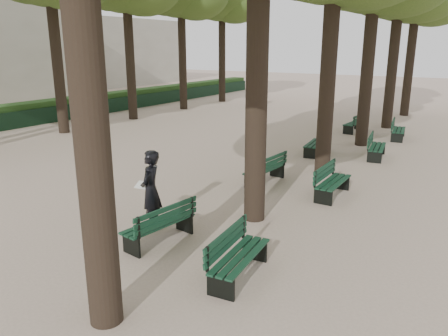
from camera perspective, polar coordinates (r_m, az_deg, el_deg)
The scene contains 15 objects.
ground at distance 9.77m, azimuth -12.58°, elevation -10.38°, with size 120.00×120.00×0.00m, color #C3A893.
bench_left_0 at distance 9.86m, azimuth -8.44°, elevation -8.15°, with size 0.81×1.86×0.92m.
bench_left_1 at distance 13.96m, azimuth 5.35°, elevation -0.84°, with size 0.71×1.84×0.92m.
bench_left_2 at distance 17.95m, azimuth 11.79°, elevation 2.63°, with size 0.78×1.85×0.92m.
bench_left_3 at distance 23.13m, azimuth 16.60°, elevation 5.20°, with size 0.71×1.84×0.92m.
bench_right_0 at distance 8.39m, azimuth 2.01°, elevation -12.47°, with size 0.75×1.85×0.92m.
bench_right_1 at distance 13.01m, azimuth 14.00°, elevation -2.49°, with size 0.57×1.80×0.92m.
bench_right_2 at distance 17.95m, azimuth 19.30°, elevation 2.07°, with size 0.81×1.86×0.92m.
bench_right_3 at distance 21.96m, azimuth 21.79°, elevation 4.20°, with size 0.80×1.86×0.92m.
man_with_map at distance 10.38m, azimuth -9.55°, elevation -2.88°, with size 0.74×0.85×1.93m.
pedestrian_d at distance 36.21m, azimuth 13.20°, elevation 10.11°, with size 0.93×0.38×1.90m, color #262628.
pedestrian_a at distance 31.32m, azimuth 4.24°, elevation 9.64°, with size 0.91×0.38×1.88m, color #262628.
fence at distance 27.60m, azimuth -19.24°, elevation 6.97°, with size 0.08×42.00×0.90m, color black.
hedge at distance 28.13m, azimuth -20.18°, elevation 7.34°, with size 1.20×42.00×1.20m, color #1F4517.
building_far at distance 53.40m, azimuth -16.04°, elevation 14.34°, with size 12.00×16.00×7.00m, color #B7B2A3.
Camera 1 is at (6.29, -6.16, 4.23)m, focal length 35.00 mm.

